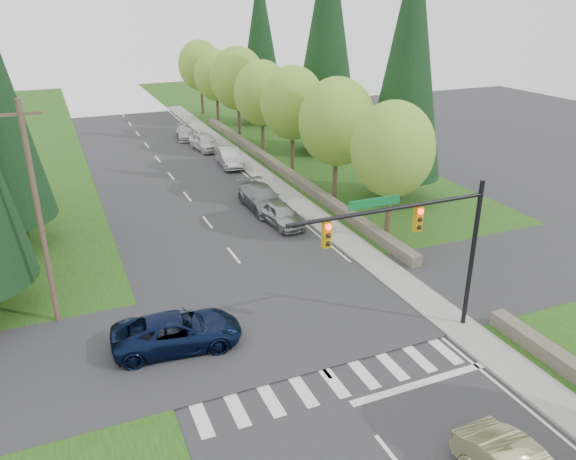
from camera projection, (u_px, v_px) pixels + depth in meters
ground at (378, 438)px, 18.78m from camera, size 120.00×120.00×0.00m
grass_east at (386, 200)px, 40.43m from camera, size 14.00×110.00×0.06m
cross_street at (285, 320)px, 25.56m from camera, size 120.00×8.00×0.10m
sidewalk_east at (298, 202)px, 39.90m from camera, size 1.80×80.00×0.13m
curb_east at (287, 204)px, 39.59m from camera, size 0.20×80.00×0.13m
stone_wall_north at (277, 167)px, 47.19m from camera, size 0.70×40.00×0.70m
traffic_signal at (420, 233)px, 22.24m from camera, size 8.70×0.37×6.80m
utility_pole at (39, 216)px, 23.51m from camera, size 1.60×0.24×10.00m
decid_tree_0 at (393, 149)px, 31.81m from camera, size 4.80×4.80×8.37m
decid_tree_1 at (337, 122)px, 37.71m from camera, size 5.20×5.20×8.80m
decid_tree_2 at (293, 103)px, 43.52m from camera, size 5.00×5.00×8.82m
decid_tree_3 at (262, 93)px, 49.59m from camera, size 5.00×5.00×8.55m
decid_tree_4 at (238, 78)px, 55.40m from camera, size 5.40×5.40×9.18m
decid_tree_5 at (216, 75)px, 61.47m from camera, size 4.80×4.80×8.30m
decid_tree_6 at (200, 65)px, 67.31m from camera, size 5.20×5.20×8.86m
conifer_e_a at (409, 59)px, 37.02m from camera, size 5.44×5.44×17.80m
conifer_e_b at (327, 31)px, 48.86m from camera, size 6.12×6.12×19.80m
conifer_e_c at (260, 39)px, 60.95m from camera, size 5.10×5.10×16.80m
suv_navy at (177, 331)px, 23.36m from camera, size 5.59×3.02×1.49m
parked_car_a at (281, 214)px, 35.89m from camera, size 2.07×4.35×1.44m
parked_car_b at (262, 198)px, 38.65m from camera, size 2.23×5.38×1.56m
parked_car_c at (229, 157)px, 48.32m from camera, size 2.07×4.93×1.58m
parked_car_d at (205, 142)px, 53.31m from camera, size 2.41×4.83×1.58m
parked_car_e at (186, 133)px, 57.51m from camera, size 2.31×4.50×1.25m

